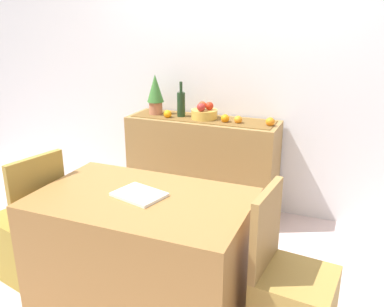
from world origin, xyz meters
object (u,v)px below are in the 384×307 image
at_px(fruit_bowl, 204,114).
at_px(potted_plant, 155,93).
at_px(dining_table, 144,253).
at_px(chair_near_window, 30,239).
at_px(sideboard_console, 202,166).
at_px(chair_by_corner, 291,304).
at_px(open_book, 139,194).
at_px(wine_bottle, 181,104).

distance_m(fruit_bowl, potted_plant, 0.50).
relative_size(dining_table, chair_near_window, 1.39).
bearing_deg(sideboard_console, chair_by_corner, -53.06).
xyz_separation_m(fruit_bowl, dining_table, (0.13, -1.37, -0.55)).
distance_m(dining_table, chair_by_corner, 0.90).
bearing_deg(open_book, wine_bottle, 118.72).
bearing_deg(potted_plant, chair_near_window, -101.93).
height_order(fruit_bowl, dining_table, fruit_bowl).
distance_m(chair_near_window, chair_by_corner, 1.78).
height_order(potted_plant, chair_by_corner, potted_plant).
bearing_deg(dining_table, sideboard_console, 95.94).
relative_size(wine_bottle, dining_table, 0.25).
bearing_deg(chair_near_window, open_book, 0.74).
bearing_deg(sideboard_console, dining_table, -84.06).
bearing_deg(chair_by_corner, open_book, 179.62).
bearing_deg(open_book, sideboard_console, 110.45).
bearing_deg(dining_table, chair_by_corner, 0.11).
height_order(chair_near_window, chair_by_corner, same).
xyz_separation_m(wine_bottle, dining_table, (0.35, -1.37, -0.63)).
xyz_separation_m(wine_bottle, chair_near_window, (-0.54, -1.38, -0.73)).
bearing_deg(fruit_bowl, chair_by_corner, -53.50).
distance_m(sideboard_console, dining_table, 1.38).
distance_m(fruit_bowl, dining_table, 1.49).
xyz_separation_m(open_book, chair_near_window, (-0.87, -0.01, -0.48)).
distance_m(fruit_bowl, open_book, 1.38).
bearing_deg(dining_table, chair_near_window, -179.76).
height_order(fruit_bowl, open_book, fruit_bowl).
distance_m(sideboard_console, open_book, 1.41).
distance_m(fruit_bowl, chair_by_corner, 1.83).
relative_size(fruit_bowl, dining_table, 0.18).
xyz_separation_m(sideboard_console, chair_near_window, (-0.75, -1.38, -0.17)).
height_order(wine_bottle, chair_near_window, wine_bottle).
height_order(sideboard_console, chair_by_corner, chair_by_corner).
distance_m(fruit_bowl, chair_near_window, 1.71).
bearing_deg(sideboard_console, wine_bottle, 180.00).
bearing_deg(chair_near_window, sideboard_console, 61.54).
xyz_separation_m(open_book, chair_by_corner, (0.91, -0.01, -0.48)).
relative_size(sideboard_console, dining_table, 1.07).
xyz_separation_m(chair_near_window, chair_by_corner, (1.78, 0.01, 0.00)).
bearing_deg(wine_bottle, sideboard_console, 0.00).
bearing_deg(dining_table, wine_bottle, 104.13).
xyz_separation_m(fruit_bowl, chair_by_corner, (1.02, -1.37, -0.66)).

